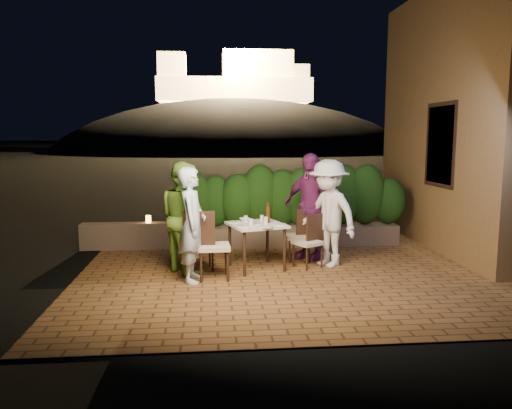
{
  "coord_description": "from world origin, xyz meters",
  "views": [
    {
      "loc": [
        -1.43,
        -7.34,
        2.18
      ],
      "look_at": [
        -0.68,
        0.72,
        1.05
      ],
      "focal_mm": 35.0,
      "sensor_mm": 36.0,
      "label": 1
    }
  ],
  "objects": [
    {
      "name": "hedge",
      "position": [
        0.2,
        2.3,
        0.95
      ],
      "size": [
        4.0,
        0.7,
        1.1
      ],
      "primitive_type": null,
      "color": "#193E10",
      "rests_on": "planter"
    },
    {
      "name": "glass_sw",
      "position": [
        -0.84,
        0.77,
        0.81
      ],
      "size": [
        0.06,
        0.06,
        0.11
      ],
      "primitive_type": "cylinder",
      "color": "silver",
      "rests_on": "dining_table"
    },
    {
      "name": "beer_bottle",
      "position": [
        -0.48,
        0.71,
        0.92
      ],
      "size": [
        0.06,
        0.06,
        0.33
      ],
      "primitive_type": null,
      "color": "#4C220C",
      "rests_on": "dining_table"
    },
    {
      "name": "plate_nw",
      "position": [
        -0.92,
        0.35,
        0.76
      ],
      "size": [
        0.21,
        0.21,
        0.01
      ],
      "primitive_type": "cylinder",
      "color": "white",
      "rests_on": "dining_table"
    },
    {
      "name": "chair_left_front",
      "position": [
        -1.38,
        0.1,
        0.52
      ],
      "size": [
        0.5,
        0.5,
        1.04
      ],
      "primitive_type": null,
      "rotation": [
        0.0,
        0.0,
        0.03
      ],
      "color": "black",
      "rests_on": "ground"
    },
    {
      "name": "glass_nw",
      "position": [
        -0.78,
        0.43,
        0.81
      ],
      "size": [
        0.07,
        0.07,
        0.12
      ],
      "primitive_type": "cylinder",
      "color": "silver",
      "rests_on": "dining_table"
    },
    {
      "name": "window_pane",
      "position": [
        2.82,
        1.5,
        2.0
      ],
      "size": [
        0.08,
        1.0,
        1.4
      ],
      "primitive_type": "cube",
      "color": "black",
      "rests_on": "building_wall"
    },
    {
      "name": "diner_purple",
      "position": [
        0.32,
        1.19,
        0.94
      ],
      "size": [
        1.07,
        1.13,
        1.87
      ],
      "primitive_type": "imported",
      "rotation": [
        0.0,
        0.0,
        -0.85
      ],
      "color": "#76276B",
      "rests_on": "ground"
    },
    {
      "name": "plate_sw",
      "position": [
        -1.03,
        0.78,
        0.76
      ],
      "size": [
        0.22,
        0.22,
        0.01
      ],
      "primitive_type": "cylinder",
      "color": "white",
      "rests_on": "dining_table"
    },
    {
      "name": "hill",
      "position": [
        2.0,
        60.0,
        -4.0
      ],
      "size": [
        52.0,
        40.0,
        22.0
      ],
      "primitive_type": "ellipsoid",
      "color": "black",
      "rests_on": "ground"
    },
    {
      "name": "glass_ne",
      "position": [
        -0.53,
        0.6,
        0.81
      ],
      "size": [
        0.07,
        0.07,
        0.11
      ],
      "primitive_type": "cylinder",
      "color": "silver",
      "rests_on": "dining_table"
    },
    {
      "name": "plate_ne",
      "position": [
        -0.32,
        0.47,
        0.76
      ],
      "size": [
        0.23,
        0.23,
        0.01
      ],
      "primitive_type": "cylinder",
      "color": "white",
      "rests_on": "dining_table"
    },
    {
      "name": "dining_table",
      "position": [
        -0.68,
        0.62,
        0.38
      ],
      "size": [
        1.04,
        1.04,
        0.75
      ],
      "primitive_type": null,
      "rotation": [
        0.0,
        0.0,
        0.3
      ],
      "color": "white",
      "rests_on": "ground"
    },
    {
      "name": "diner_blue",
      "position": [
        -1.7,
        -0.01,
        0.86
      ],
      "size": [
        0.46,
        0.66,
        1.72
      ],
      "primitive_type": "imported",
      "rotation": [
        0.0,
        0.0,
        1.48
      ],
      "color": "silver",
      "rests_on": "ground"
    },
    {
      "name": "diner_white",
      "position": [
        0.53,
        0.69,
        0.89
      ],
      "size": [
        1.19,
        1.32,
        1.78
      ],
      "primitive_type": "imported",
      "rotation": [
        0.0,
        0.0,
        -0.98
      ],
      "color": "white",
      "rests_on": "ground"
    },
    {
      "name": "building_wall",
      "position": [
        3.6,
        2.0,
        2.5
      ],
      "size": [
        1.6,
        5.0,
        5.0
      ],
      "primitive_type": "cube",
      "color": "olive",
      "rests_on": "ground"
    },
    {
      "name": "plate_centre",
      "position": [
        -0.7,
        0.57,
        0.76
      ],
      "size": [
        0.22,
        0.22,
        0.01
      ],
      "primitive_type": "cylinder",
      "color": "white",
      "rests_on": "dining_table"
    },
    {
      "name": "window_frame",
      "position": [
        2.81,
        1.5,
        2.0
      ],
      "size": [
        0.06,
        1.15,
        1.55
      ],
      "primitive_type": "cube",
      "color": "black",
      "rests_on": "building_wall"
    },
    {
      "name": "chair_right_back",
      "position": [
        0.08,
        1.09,
        0.45
      ],
      "size": [
        0.44,
        0.44,
        0.9
      ],
      "primitive_type": null,
      "rotation": [
        0.0,
        0.0,
        3.2
      ],
      "color": "black",
      "rests_on": "ground"
    },
    {
      "name": "diner_green",
      "position": [
        -1.84,
        0.57,
        0.89
      ],
      "size": [
        1.05,
        1.09,
        1.77
      ],
      "primitive_type": "imported",
      "rotation": [
        0.0,
        0.0,
        2.21
      ],
      "color": "#7EC33C",
      "rests_on": "ground"
    },
    {
      "name": "chair_left_back",
      "position": [
        -1.58,
        0.62,
        0.43
      ],
      "size": [
        0.45,
        0.45,
        0.86
      ],
      "primitive_type": null,
      "rotation": [
        0.0,
        0.0,
        0.14
      ],
      "color": "black",
      "rests_on": "ground"
    },
    {
      "name": "plate_front",
      "position": [
        -0.56,
        0.29,
        0.76
      ],
      "size": [
        0.24,
        0.24,
        0.01
      ],
      "primitive_type": "cylinder",
      "color": "white",
      "rests_on": "dining_table"
    },
    {
      "name": "parapet",
      "position": [
        -2.8,
        2.3,
        0.25
      ],
      "size": [
        2.2,
        0.3,
        0.5
      ],
      "primitive_type": "cube",
      "color": "brown",
      "rests_on": "ground"
    },
    {
      "name": "plate_se",
      "position": [
        -0.49,
        0.95,
        0.76
      ],
      "size": [
        0.2,
        0.2,
        0.01
      ],
      "primitive_type": "cylinder",
      "color": "white",
      "rests_on": "dining_table"
    },
    {
      "name": "fortress",
      "position": [
        2.0,
        60.0,
        10.5
      ],
      "size": [
        26.0,
        8.0,
        8.0
      ],
      "primitive_type": null,
      "color": "#FFCC7A",
      "rests_on": "hill"
    },
    {
      "name": "chair_right_front",
      "position": [
        0.17,
        0.62,
        0.44
      ],
      "size": [
        0.56,
        0.56,
        0.88
      ],
      "primitive_type": null,
      "rotation": [
        0.0,
        0.0,
        3.68
      ],
      "color": "black",
      "rests_on": "ground"
    },
    {
      "name": "terrace_floor",
      "position": [
        0.0,
        0.5,
        -0.07
      ],
      "size": [
        7.0,
        6.0,
        0.15
      ],
      "primitive_type": "cube",
      "color": "brown",
      "rests_on": "ground"
    },
    {
      "name": "ground",
      "position": [
        0.0,
        0.0,
        -0.02
      ],
      "size": [
        400.0,
        400.0,
        0.0
      ],
      "primitive_type": "plane",
      "color": "black",
      "rests_on": "ground"
    },
    {
      "name": "planter",
      "position": [
        0.2,
        2.3,
        0.2
      ],
      "size": [
        4.2,
        0.55,
        0.4
      ],
      "primitive_type": "cube",
      "color": "brown",
      "rests_on": "ground"
    },
    {
      "name": "glass_se",
      "position": [
        -0.57,
        0.81,
        0.8
      ],
      "size": [
        0.06,
        0.06,
        0.11
      ],
      "primitive_type": "cylinder",
      "color": "silver",
      "rests_on": "dining_table"
    },
    {
      "name": "parapet_lamp",
      "position": [
        -2.62,
        2.3,
        0.57
      ],
      "size": [
        0.1,
        0.1,
        0.14
      ],
      "primitive_type": "cylinder",
      "color": "orange",
      "rests_on": "parapet"
    },
    {
      "name": "bowl",
      "position": [
        -0.85,
        0.89,
        0.77
      ],
      "size": [
        0.22,
        0.22,
        0.05
      ],
      "primitive_type": "imported",
      "rotation": [
        0.0,
        0.0,
        0.21
      ],
      "color": "white",
      "rests_on": "dining_table"
    }
  ]
}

